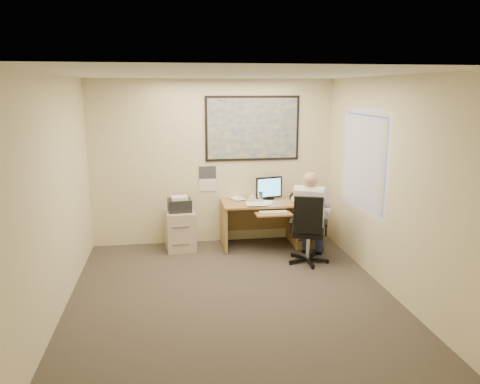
{
  "coord_description": "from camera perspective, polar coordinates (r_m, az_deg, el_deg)",
  "views": [
    {
      "loc": [
        -0.72,
        -5.35,
        2.54
      ],
      "look_at": [
        0.3,
        1.3,
        1.05
      ],
      "focal_mm": 35.0,
      "sensor_mm": 36.0,
      "label": 1
    }
  ],
  "objects": [
    {
      "name": "window_blinds",
      "position": [
        6.79,
        14.78,
        3.7
      ],
      "size": [
        0.06,
        1.4,
        1.3
      ],
      "primitive_type": null,
      "color": "beige",
      "rests_on": "room_shell"
    },
    {
      "name": "desk",
      "position": [
        7.8,
        6.15,
        -3.2
      ],
      "size": [
        1.6,
        0.97,
        1.12
      ],
      "color": "#A37745",
      "rests_on": "ground"
    },
    {
      "name": "room_shell",
      "position": [
        5.53,
        -1.01,
        0.07
      ],
      "size": [
        4.0,
        4.5,
        2.7
      ],
      "color": "#3C362E",
      "rests_on": "ground"
    },
    {
      "name": "person",
      "position": [
        6.98,
        8.32,
        -3.09
      ],
      "size": [
        0.89,
        0.99,
        1.36
      ],
      "primitive_type": null,
      "rotation": [
        0.0,
        0.0,
        -0.49
      ],
      "color": "silver",
      "rests_on": "office_chair"
    },
    {
      "name": "world_map",
      "position": [
        7.73,
        1.54,
        7.75
      ],
      "size": [
        1.56,
        0.03,
        1.06
      ],
      "primitive_type": "cube",
      "color": "#1E4C93",
      "rests_on": "room_shell"
    },
    {
      "name": "office_chair",
      "position": [
        7.02,
        8.54,
        -6.18
      ],
      "size": [
        0.8,
        0.8,
        1.05
      ],
      "rotation": [
        0.0,
        0.0,
        -0.35
      ],
      "color": "black",
      "rests_on": "ground"
    },
    {
      "name": "wall_calendar",
      "position": [
        7.75,
        -3.97,
        1.61
      ],
      "size": [
        0.28,
        0.01,
        0.42
      ],
      "primitive_type": "cube",
      "color": "white",
      "rests_on": "room_shell"
    },
    {
      "name": "filing_cabinet",
      "position": [
        7.59,
        -7.3,
        -4.19
      ],
      "size": [
        0.5,
        0.58,
        0.88
      ],
      "rotation": [
        0.0,
        0.0,
        0.09
      ],
      "color": "#BCAD98",
      "rests_on": "ground"
    }
  ]
}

